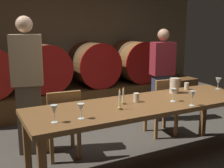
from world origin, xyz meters
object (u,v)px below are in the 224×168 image
at_px(wine_barrel_far_right, 135,62).
at_px(wine_glass_center_left, 173,92).
at_px(chair_left, 63,121).
at_px(pitcher, 174,86).
at_px(candle_left, 120,104).
at_px(wine_barrel_center_left, 44,68).
at_px(candle_right, 123,99).
at_px(guest_left, 28,85).
at_px(dining_table, 146,108).
at_px(guest_right, 162,75).
at_px(wine_barrel_center_right, 94,64).
at_px(chair_right, 164,104).
at_px(wine_glass_far_left, 54,110).
at_px(wine_glass_far_right, 218,81).
at_px(wine_glass_center_right, 192,95).
at_px(wine_glass_left, 81,108).
at_px(cup_right, 187,86).
at_px(cup_left, 136,98).

distance_m(wine_barrel_far_right, wine_glass_center_left, 2.93).
relative_size(chair_left, pitcher, 4.50).
height_order(candle_left, pitcher, candle_left).
height_order(wine_barrel_center_left, wine_glass_center_left, wine_barrel_center_left).
bearing_deg(candle_right, guest_left, 132.28).
bearing_deg(dining_table, wine_barrel_center_left, 101.66).
relative_size(chair_left, guest_right, 0.56).
height_order(wine_barrel_center_right, chair_right, wine_barrel_center_right).
bearing_deg(guest_right, pitcher, 70.47).
bearing_deg(wine_barrel_center_right, wine_glass_far_left, -120.02).
height_order(wine_barrel_far_right, wine_glass_far_right, wine_barrel_far_right).
height_order(chair_right, wine_glass_center_right, wine_glass_center_right).
distance_m(chair_right, wine_glass_left, 1.88).
distance_m(wine_barrel_center_right, guest_right, 1.50).
height_order(wine_glass_center_left, cup_right, wine_glass_center_left).
bearing_deg(pitcher, cup_left, -167.99).
bearing_deg(chair_left, guest_left, -44.41).
bearing_deg(candle_right, chair_right, 29.79).
relative_size(pitcher, cup_left, 1.88).
height_order(wine_barrel_far_right, candle_right, wine_barrel_far_right).
relative_size(wine_glass_far_left, wine_glass_far_right, 1.05).
relative_size(wine_barrel_far_right, candle_right, 4.49).
xyz_separation_m(guest_left, pitcher, (1.70, -0.79, -0.03)).
relative_size(chair_left, cup_left, 8.45).
distance_m(wine_barrel_far_right, cup_right, 2.37).
bearing_deg(wine_glass_center_left, wine_glass_left, -175.85).
height_order(chair_left, candle_right, candle_right).
distance_m(candle_right, pitcher, 0.86).
xyz_separation_m(guest_left, wine_glass_far_right, (2.38, -0.89, -0.01)).
relative_size(wine_glass_far_left, wine_glass_left, 1.11).
height_order(wine_barrel_center_left, candle_right, wine_barrel_center_left).
relative_size(candle_right, wine_glass_far_right, 1.26).
distance_m(guest_right, wine_glass_far_right, 1.15).
xyz_separation_m(guest_left, cup_right, (1.98, -0.71, -0.08)).
distance_m(chair_right, candle_right, 1.24).
bearing_deg(wine_glass_far_right, wine_glass_left, -171.97).
distance_m(chair_right, wine_glass_far_right, 0.84).
relative_size(dining_table, wine_glass_center_right, 16.51).
bearing_deg(cup_right, wine_glass_left, -164.44).
distance_m(wine_barrel_center_left, wine_barrel_center_right, 1.01).
bearing_deg(chair_right, candle_left, 39.65).
xyz_separation_m(chair_left, candle_right, (0.53, -0.56, 0.34)).
bearing_deg(wine_glass_center_left, candle_right, 163.68).
distance_m(chair_left, wine_glass_center_left, 1.37).
relative_size(pitcher, wine_glass_far_right, 1.25).
bearing_deg(guest_right, wine_glass_center_right, 73.48).
relative_size(guest_right, wine_glass_far_left, 9.62).
xyz_separation_m(dining_table, cup_left, (-0.09, 0.06, 0.12)).
bearing_deg(chair_right, pitcher, 74.19).
xyz_separation_m(wine_glass_far_left, wine_glass_center_right, (1.49, -0.16, 0.00)).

